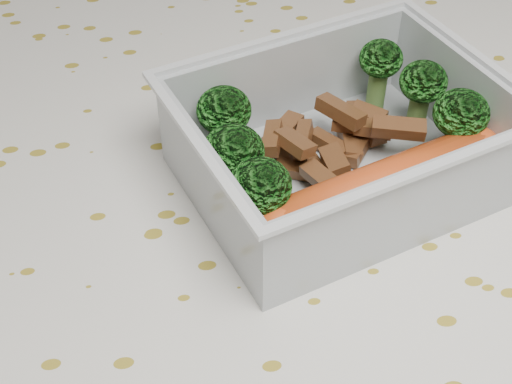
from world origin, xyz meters
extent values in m
cube|color=brown|center=(0.00, 0.00, 0.73)|extent=(1.40, 0.90, 0.04)
cube|color=silver|center=(0.00, 0.00, 0.75)|extent=(1.46, 0.96, 0.01)
cube|color=silver|center=(0.05, 0.02, 0.76)|extent=(0.20, 0.17, 0.00)
cube|color=silver|center=(0.03, 0.08, 0.79)|extent=(0.16, 0.06, 0.05)
cube|color=silver|center=(0.07, -0.04, 0.79)|extent=(0.16, 0.06, 0.05)
cube|color=silver|center=(0.13, 0.05, 0.79)|extent=(0.04, 0.11, 0.05)
cube|color=silver|center=(-0.02, 0.00, 0.79)|extent=(0.04, 0.11, 0.05)
cube|color=silver|center=(0.03, 0.08, 0.82)|extent=(0.17, 0.06, 0.00)
cube|color=silver|center=(0.07, -0.04, 0.82)|extent=(0.17, 0.06, 0.00)
cube|color=silver|center=(0.13, 0.05, 0.82)|extent=(0.04, 0.12, 0.00)
cube|color=silver|center=(-0.03, 0.00, 0.82)|extent=(0.04, 0.12, 0.00)
cylinder|color=#608C3F|center=(-0.01, 0.05, 0.77)|extent=(0.01, 0.01, 0.03)
ellipsoid|color=#328829|center=(-0.01, 0.05, 0.80)|extent=(0.03, 0.03, 0.03)
cylinder|color=#608C3F|center=(0.09, 0.08, 0.77)|extent=(0.01, 0.01, 0.03)
ellipsoid|color=#328829|center=(0.09, 0.08, 0.80)|extent=(0.03, 0.03, 0.02)
cylinder|color=#608C3F|center=(-0.01, 0.01, 0.77)|extent=(0.01, 0.01, 0.02)
ellipsoid|color=#328829|center=(-0.01, 0.01, 0.80)|extent=(0.03, 0.03, 0.03)
cylinder|color=#608C3F|center=(0.11, 0.05, 0.77)|extent=(0.01, 0.01, 0.03)
ellipsoid|color=#328829|center=(0.11, 0.05, 0.80)|extent=(0.03, 0.03, 0.02)
cylinder|color=#608C3F|center=(0.00, -0.02, 0.77)|extent=(0.01, 0.01, 0.02)
ellipsoid|color=#328829|center=(0.00, -0.02, 0.80)|extent=(0.03, 0.03, 0.03)
cylinder|color=#608C3F|center=(0.12, 0.02, 0.77)|extent=(0.01, 0.01, 0.02)
ellipsoid|color=#328829|center=(0.12, 0.02, 0.80)|extent=(0.03, 0.03, 0.03)
cube|color=brown|center=(0.01, 0.03, 0.78)|extent=(0.02, 0.03, 0.01)
cube|color=brown|center=(0.05, 0.02, 0.77)|extent=(0.01, 0.02, 0.01)
cube|color=brown|center=(0.07, 0.04, 0.76)|extent=(0.02, 0.03, 0.01)
cube|color=brown|center=(0.05, 0.04, 0.77)|extent=(0.02, 0.03, 0.01)
cube|color=brown|center=(0.08, 0.06, 0.77)|extent=(0.02, 0.02, 0.01)
cube|color=brown|center=(0.03, 0.03, 0.77)|extent=(0.02, 0.02, 0.01)
cube|color=brown|center=(0.06, 0.04, 0.77)|extent=(0.02, 0.03, 0.01)
cube|color=brown|center=(0.06, 0.05, 0.78)|extent=(0.03, 0.03, 0.01)
cube|color=brown|center=(0.03, 0.02, 0.77)|extent=(0.03, 0.02, 0.01)
cube|color=brown|center=(0.03, 0.04, 0.78)|extent=(0.02, 0.03, 0.01)
cube|color=brown|center=(0.02, 0.04, 0.77)|extent=(0.02, 0.03, 0.01)
cube|color=brown|center=(0.09, 0.03, 0.78)|extent=(0.03, 0.02, 0.01)
cube|color=brown|center=(0.04, 0.03, 0.77)|extent=(0.02, 0.03, 0.01)
cube|color=brown|center=(0.07, 0.07, 0.77)|extent=(0.02, 0.02, 0.01)
cube|color=brown|center=(0.04, 0.01, 0.77)|extent=(0.02, 0.02, 0.01)
cube|color=brown|center=(0.03, 0.03, 0.78)|extent=(0.02, 0.03, 0.01)
cube|color=brown|center=(0.06, 0.05, 0.77)|extent=(0.02, 0.02, 0.01)
cube|color=brown|center=(0.03, 0.05, 0.77)|extent=(0.03, 0.03, 0.01)
cube|color=brown|center=(0.08, 0.04, 0.78)|extent=(0.02, 0.02, 0.01)
cube|color=brown|center=(0.07, 0.06, 0.77)|extent=(0.02, 0.03, 0.01)
cube|color=brown|center=(0.08, 0.05, 0.77)|extent=(0.02, 0.03, 0.01)
cylinder|color=#D34A1A|center=(0.07, -0.01, 0.78)|extent=(0.13, 0.07, 0.03)
sphere|color=#D34A1A|center=(0.13, 0.01, 0.78)|extent=(0.03, 0.03, 0.03)
sphere|color=#D34A1A|center=(0.01, -0.03, 0.78)|extent=(0.03, 0.03, 0.03)
camera|label=1|loc=(-0.04, -0.27, 1.04)|focal=50.00mm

